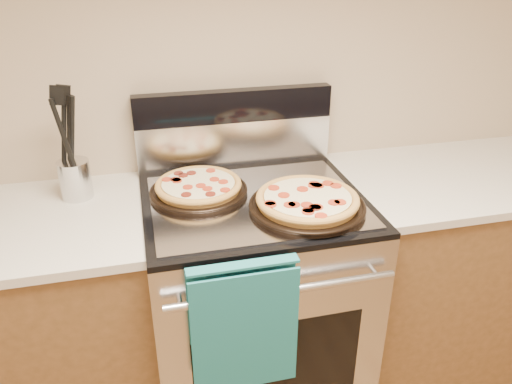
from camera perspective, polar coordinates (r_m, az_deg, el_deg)
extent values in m
plane|color=#C6AB8F|center=(1.92, -2.88, 15.61)|extent=(4.00, 0.00, 4.00)
cube|color=#B7B7BC|center=(1.99, -0.27, -12.84)|extent=(0.76, 0.68, 0.90)
cube|color=black|center=(1.75, 2.47, -19.58)|extent=(0.56, 0.01, 0.40)
cube|color=black|center=(1.73, -0.30, -0.97)|extent=(0.76, 0.68, 0.02)
cube|color=silver|center=(1.97, -2.43, 5.64)|extent=(0.76, 0.06, 0.18)
cube|color=black|center=(1.92, -2.52, 9.83)|extent=(0.76, 0.06, 0.12)
cylinder|color=silver|center=(1.49, 3.16, -11.23)|extent=(0.70, 0.03, 0.03)
cube|color=gray|center=(1.70, -0.07, -1.03)|extent=(0.70, 0.55, 0.01)
cube|color=brown|center=(2.05, -26.07, -15.00)|extent=(1.00, 0.62, 0.88)
cube|color=brown|center=(2.34, 21.24, -8.47)|extent=(1.00, 0.62, 0.88)
cube|color=beige|center=(2.13, 23.21, 1.71)|extent=(1.02, 0.64, 0.03)
cylinder|color=silver|center=(1.84, -19.94, 1.38)|extent=(0.12, 0.12, 0.14)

